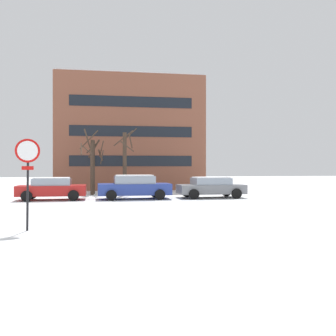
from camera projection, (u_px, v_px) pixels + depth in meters
ground_plane at (97, 221)px, 13.96m from camera, size 120.00×120.00×0.00m
road_surface at (99, 210)px, 17.62m from camera, size 80.00×9.43×0.00m
stop_sign at (28, 166)px, 12.01m from camera, size 0.75×0.22×2.91m
parked_car_red at (52, 188)px, 22.95m from camera, size 4.08×2.17×1.36m
parked_car_blue at (134, 187)px, 23.60m from camera, size 4.53×2.19×1.50m
parked_car_gray at (211, 187)px, 24.53m from camera, size 4.32×2.24×1.35m
tree_far_left at (92, 165)px, 27.02m from camera, size 1.76×1.74×4.71m
tree_far_mid at (93, 164)px, 27.92m from camera, size 1.42×1.27×4.82m
tree_far_right at (125, 161)px, 27.13m from camera, size 1.66×1.53×4.78m
building_far_left at (128, 136)px, 37.00m from camera, size 12.88×10.38×10.08m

